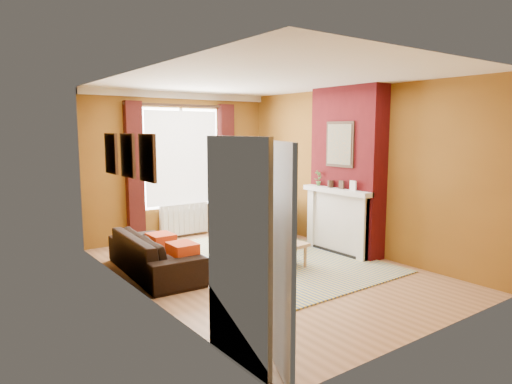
% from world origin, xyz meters
% --- Properties ---
extents(ground, '(5.50, 5.50, 0.00)m').
position_xyz_m(ground, '(0.00, 0.00, 0.00)').
color(ground, '#8C623F').
rests_on(ground, ground).
extents(room_walls, '(3.82, 5.54, 2.83)m').
position_xyz_m(room_walls, '(0.64, 0.28, 1.38)').
color(room_walls, brown).
rests_on(room_walls, ground).
extents(striped_rug, '(2.76, 3.78, 0.02)m').
position_xyz_m(striped_rug, '(0.34, 0.40, 0.01)').
color(striped_rug, '#34538F').
rests_on(striped_rug, ground).
extents(sofa, '(0.90, 2.06, 0.59)m').
position_xyz_m(sofa, '(-1.42, 0.82, 0.30)').
color(sofa, black).
rests_on(sofa, ground).
extents(armchair, '(1.36, 1.24, 0.77)m').
position_xyz_m(armchair, '(0.92, 1.59, 0.39)').
color(armchair, black).
rests_on(armchair, ground).
extents(coffee_table, '(0.71, 1.23, 0.39)m').
position_xyz_m(coffee_table, '(0.23, 0.19, 0.35)').
color(coffee_table, tan).
rests_on(coffee_table, ground).
extents(wicker_stool, '(0.39, 0.39, 0.42)m').
position_xyz_m(wicker_stool, '(0.78, 2.22, 0.21)').
color(wicker_stool, '#9C7A43').
rests_on(wicker_stool, ground).
extents(floor_lamp, '(0.28, 0.28, 1.79)m').
position_xyz_m(floor_lamp, '(1.55, 2.23, 1.41)').
color(floor_lamp, black).
rests_on(floor_lamp, ground).
extents(book_a, '(0.33, 0.33, 0.03)m').
position_xyz_m(book_a, '(0.13, -0.17, 0.40)').
color(book_a, '#999999').
rests_on(book_a, coffee_table).
extents(book_b, '(0.35, 0.37, 0.02)m').
position_xyz_m(book_b, '(0.17, 0.44, 0.40)').
color(book_b, '#999999').
rests_on(book_b, coffee_table).
extents(mug, '(0.12, 0.12, 0.09)m').
position_xyz_m(mug, '(0.45, 0.10, 0.44)').
color(mug, '#999999').
rests_on(mug, coffee_table).
extents(tv_remote, '(0.13, 0.18, 0.02)m').
position_xyz_m(tv_remote, '(0.23, 0.29, 0.40)').
color(tv_remote, '#242426').
rests_on(tv_remote, coffee_table).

